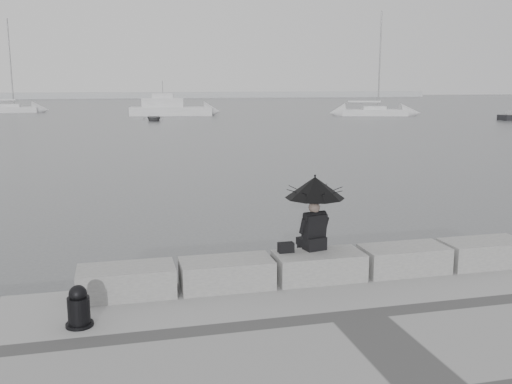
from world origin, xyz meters
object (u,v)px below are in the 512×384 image
object	(u,v)px
sailboat_right	(374,112)
motor_cruiser	(171,108)
sailboat_left	(11,109)
dinghy	(154,118)
mooring_bollard	(79,309)
seated_person	(315,197)

from	to	relation	value
sailboat_right	motor_cruiser	size ratio (longest dim) A/B	1.22
sailboat_left	motor_cruiser	distance (m)	24.88
sailboat_right	dinghy	world-z (taller)	sailboat_right
mooring_bollard	sailboat_right	xyz separation A→B (m)	(32.64, 58.91, -0.25)
seated_person	motor_cruiser	distance (m)	64.11
seated_person	sailboat_left	distance (m)	79.03
mooring_bollard	dinghy	size ratio (longest dim) A/B	0.19
sailboat_right	mooring_bollard	bearing A→B (deg)	-103.29
mooring_bollard	sailboat_right	distance (m)	67.35
sailboat_left	motor_cruiser	xyz separation A→B (m)	(21.18, -13.05, 0.36)
motor_cruiser	sailboat_right	bearing A→B (deg)	-5.99
motor_cruiser	sailboat_left	bearing A→B (deg)	156.90
seated_person	mooring_bollard	world-z (taller)	seated_person
dinghy	seated_person	bearing A→B (deg)	-92.44
seated_person	dinghy	size ratio (longest dim) A/B	0.41
sailboat_left	dinghy	distance (m)	29.24
sailboat_left	seated_person	bearing A→B (deg)	-78.63
sailboat_left	dinghy	size ratio (longest dim) A/B	3.84
motor_cruiser	seated_person	bearing A→B (deg)	-84.73
sailboat_left	dinghy	xyz separation A→B (m)	(18.29, -22.82, -0.25)
seated_person	sailboat_left	xyz separation A→B (m)	(-17.54, 77.05, -1.45)
mooring_bollard	sailboat_left	bearing A→B (deg)	99.73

